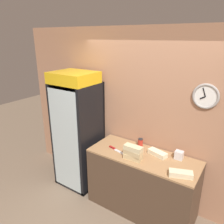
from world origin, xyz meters
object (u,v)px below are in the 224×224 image
(sandwich_flat_right, at_px, (181,174))
(condiment_jar, at_px, (140,142))
(sandwich_stack_top, at_px, (133,148))
(beverage_cooler, at_px, (79,125))
(sandwich_stack_bottom, at_px, (133,157))
(chefs_knife, at_px, (115,149))
(sandwich_flat_left, at_px, (157,153))
(sandwich_stack_middle, at_px, (133,153))
(napkin_dispenser, at_px, (179,155))

(sandwich_flat_right, distance_m, condiment_jar, 0.87)
(sandwich_stack_top, bearing_deg, beverage_cooler, 169.37)
(sandwich_stack_bottom, bearing_deg, chefs_knife, 165.50)
(sandwich_stack_bottom, relative_size, sandwich_flat_left, 0.87)
(sandwich_stack_middle, distance_m, sandwich_flat_right, 0.68)
(sandwich_flat_left, bearing_deg, condiment_jar, 160.90)
(sandwich_stack_top, distance_m, sandwich_flat_left, 0.40)
(sandwich_flat_left, bearing_deg, napkin_dispenser, 14.49)
(sandwich_flat_left, bearing_deg, sandwich_stack_bottom, -129.44)
(sandwich_stack_bottom, distance_m, condiment_jar, 0.42)
(sandwich_stack_middle, distance_m, condiment_jar, 0.42)
(sandwich_stack_bottom, height_order, sandwich_stack_middle, sandwich_stack_middle)
(sandwich_stack_bottom, height_order, sandwich_stack_top, sandwich_stack_top)
(beverage_cooler, xyz_separation_m, sandwich_stack_middle, (1.17, -0.22, -0.06))
(sandwich_stack_top, xyz_separation_m, condiment_jar, (-0.09, 0.41, -0.11))
(sandwich_flat_right, height_order, napkin_dispenser, napkin_dispenser)
(napkin_dispenser, bearing_deg, sandwich_stack_top, -145.16)
(beverage_cooler, bearing_deg, sandwich_flat_right, -7.29)
(sandwich_flat_right, height_order, chefs_knife, sandwich_flat_right)
(sandwich_stack_bottom, xyz_separation_m, napkin_dispenser, (0.52, 0.37, 0.03))
(sandwich_stack_bottom, height_order, napkin_dispenser, napkin_dispenser)
(sandwich_flat_left, distance_m, chefs_knife, 0.62)
(sandwich_stack_bottom, distance_m, sandwich_flat_right, 0.67)
(sandwich_stack_top, bearing_deg, sandwich_flat_left, 50.56)
(condiment_jar, bearing_deg, chefs_knife, -129.09)
(beverage_cooler, height_order, sandwich_flat_left, beverage_cooler)
(sandwich_flat_right, relative_size, condiment_jar, 2.44)
(sandwich_stack_bottom, bearing_deg, sandwich_stack_top, 0.00)
(sandwich_stack_middle, distance_m, chefs_knife, 0.37)
(sandwich_flat_left, bearing_deg, chefs_knife, -161.12)
(sandwich_stack_top, relative_size, sandwich_flat_left, 0.87)
(sandwich_flat_right, bearing_deg, chefs_knife, 174.08)
(chefs_knife, bearing_deg, sandwich_stack_bottom, -14.50)
(sandwich_stack_middle, xyz_separation_m, sandwich_flat_right, (0.67, -0.02, -0.07))
(sandwich_stack_top, relative_size, sandwich_flat_right, 0.85)
(beverage_cooler, bearing_deg, sandwich_stack_top, -10.63)
(chefs_knife, bearing_deg, napkin_dispenser, 17.47)
(beverage_cooler, bearing_deg, chefs_knife, -8.96)
(condiment_jar, distance_m, napkin_dispenser, 0.62)
(sandwich_stack_top, bearing_deg, napkin_dispenser, 34.84)
(chefs_knife, bearing_deg, beverage_cooler, 171.04)
(sandwich_stack_middle, distance_m, sandwich_flat_left, 0.38)
(napkin_dispenser, bearing_deg, chefs_knife, -162.53)
(sandwich_stack_middle, distance_m, napkin_dispenser, 0.64)
(napkin_dispenser, bearing_deg, sandwich_flat_right, -68.98)
(beverage_cooler, relative_size, sandwich_stack_bottom, 7.78)
(sandwich_stack_middle, height_order, sandwich_stack_top, sandwich_stack_top)
(chefs_knife, bearing_deg, sandwich_stack_middle, -14.50)
(sandwich_flat_left, height_order, chefs_knife, sandwich_flat_left)
(sandwich_stack_bottom, bearing_deg, sandwich_flat_right, -1.33)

